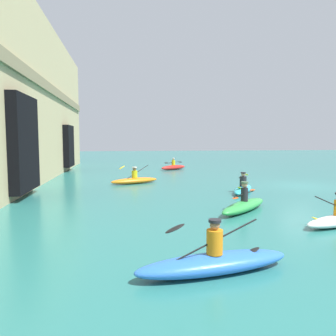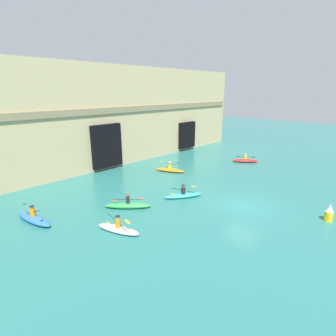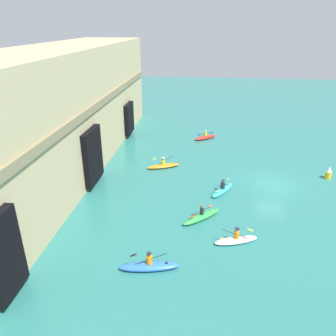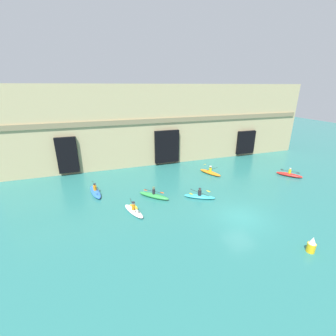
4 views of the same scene
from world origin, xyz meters
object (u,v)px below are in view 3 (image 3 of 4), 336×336
(kayak_blue, at_px, (149,266))
(marker_buoy, at_px, (329,173))
(kayak_cyan, at_px, (222,189))
(kayak_white, at_px, (236,240))
(kayak_orange, at_px, (163,166))
(kayak_green, at_px, (202,216))
(kayak_red, at_px, (205,137))

(kayak_blue, height_order, marker_buoy, marker_buoy)
(kayak_cyan, bearing_deg, kayak_white, 36.15)
(kayak_orange, relative_size, marker_buoy, 2.73)
(kayak_white, height_order, marker_buoy, marker_buoy)
(kayak_orange, bearing_deg, kayak_cyan, 118.70)
(kayak_blue, xyz_separation_m, marker_buoy, (13.78, -14.08, 0.30))
(kayak_cyan, relative_size, kayak_green, 1.05)
(kayak_white, relative_size, kayak_green, 1.01)
(kayak_orange, relative_size, kayak_red, 1.14)
(kayak_blue, bearing_deg, kayak_cyan, -124.55)
(kayak_green, bearing_deg, kayak_red, -134.06)
(kayak_orange, relative_size, kayak_cyan, 1.05)
(kayak_red, height_order, kayak_cyan, kayak_red)
(kayak_cyan, distance_m, kayak_green, 4.68)
(kayak_cyan, bearing_deg, kayak_orange, -96.88)
(kayak_red, relative_size, kayak_green, 0.97)
(kayak_orange, xyz_separation_m, marker_buoy, (-0.57, -15.22, 0.32))
(kayak_white, height_order, kayak_blue, kayak_blue)
(marker_buoy, bearing_deg, kayak_red, 49.42)
(kayak_white, bearing_deg, kayak_green, 112.52)
(kayak_orange, height_order, kayak_cyan, kayak_orange)
(kayak_red, relative_size, marker_buoy, 2.40)
(kayak_blue, distance_m, kayak_green, 6.33)
(kayak_orange, xyz_separation_m, kayak_blue, (-14.35, -1.14, 0.02))
(marker_buoy, bearing_deg, kayak_blue, 134.39)
(kayak_red, height_order, marker_buoy, marker_buoy)
(kayak_green, xyz_separation_m, marker_buoy, (8.12, -11.24, 0.31))
(kayak_red, bearing_deg, kayak_green, 53.46)
(kayak_blue, bearing_deg, kayak_red, -107.42)
(kayak_cyan, xyz_separation_m, kayak_green, (-4.39, 1.62, 0.03))
(kayak_red, height_order, kayak_white, kayak_white)
(kayak_green, height_order, marker_buoy, marker_buoy)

